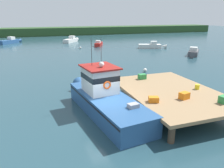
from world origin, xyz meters
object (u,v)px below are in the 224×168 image
Objects in this scene: main_fishing_boat at (104,97)px; bait_bucket at (197,87)px; moored_boat_off_the_point at (98,44)px; crate_stack_mid_dock at (224,99)px; moored_boat_outer_mooring at (10,41)px; moored_boat_mid_harbor at (71,40)px; mooring_buoy_outer at (145,70)px; moored_boat_far_left at (152,46)px; mooring_buoy_inshore at (80,48)px; moored_boat_near_channel at (193,52)px; crate_stack_near_edge at (154,99)px; crate_single_by_cleat at (142,77)px; crate_single_far at (184,96)px.

main_fishing_boat is 29.28× the size of bait_bucket.
moored_boat_off_the_point is at bearing 86.24° from bait_bucket.
moored_boat_outer_mooring is at bearing 108.40° from crate_stack_mid_dock.
mooring_buoy_outer is at bearing -84.30° from moored_boat_mid_harbor.
moored_boat_far_left is 31.72m from moored_boat_outer_mooring.
mooring_buoy_inshore is (-13.27, 3.97, -0.27)m from moored_boat_far_left.
moored_boat_near_channel is 11.71× the size of mooring_buoy_inshore.
bait_bucket is at bearing -70.28° from moored_boat_outer_mooring.
crate_stack_near_edge is 0.11× the size of moored_boat_mid_harbor.
moored_boat_far_left is (13.10, -15.27, -0.03)m from moored_boat_mid_harbor.
crate_stack_near_edge is (2.46, -2.25, 0.36)m from main_fishing_boat.
mooring_buoy_outer is (1.29, 12.57, -1.21)m from crate_stack_mid_dock.
moored_boat_far_left is (11.00, 26.28, -0.90)m from bait_bucket.
moored_boat_outer_mooring reaches higher than mooring_buoy_outer.
moored_boat_off_the_point is 0.88× the size of moored_boat_outer_mooring.
crate_single_by_cleat is 0.12× the size of moored_boat_outer_mooring.
moored_boat_off_the_point reaches higher than mooring_buoy_outer.
moored_boat_far_left is 1.06× the size of moored_boat_outer_mooring.
main_fishing_boat reaches higher than bait_bucket.
bait_bucket reaches higher than mooring_buoy_inshore.
moored_boat_near_channel is 39.30m from moored_boat_outer_mooring.
moored_boat_outer_mooring reaches higher than mooring_buoy_inshore.
moored_boat_near_channel is 0.88× the size of moored_boat_far_left.
crate_stack_mid_dock is 2.28m from crate_single_far.
mooring_buoy_outer is 1.06× the size of mooring_buoy_inshore.
crate_stack_near_edge is at bearing 175.43° from crate_single_far.
crate_single_by_cleat reaches higher than crate_stack_near_edge.
moored_boat_mid_harbor is 31.80m from mooring_buoy_outer.
crate_stack_mid_dock is at bearing -21.34° from crate_stack_near_edge.
moored_boat_off_the_point is (2.18, 33.16, -0.97)m from bait_bucket.
main_fishing_boat is 43.37m from moored_boat_outer_mooring.
mooring_buoy_outer is (-9.95, -16.37, -0.26)m from moored_boat_far_left.
crate_single_by_cleat is at bearing -120.86° from moored_boat_far_left.
moored_boat_outer_mooring is 12.58× the size of mooring_buoy_inshore.
crate_stack_near_edge is 0.11× the size of moored_boat_far_left.
mooring_buoy_inshore is at bearing 140.03° from moored_boat_near_channel.
moored_boat_outer_mooring is at bearing 108.16° from crate_single_by_cleat.
main_fishing_boat is at bearing -148.23° from crate_single_by_cleat.
crate_single_far is at bearing -147.89° from bait_bucket.
moored_boat_near_channel is at bearing 45.99° from crate_stack_near_edge.
mooring_buoy_inshore is at bearing 89.46° from crate_single_by_cleat.
moored_boat_outer_mooring is at bearing 149.72° from moored_boat_off_the_point.
mooring_buoy_outer is at bearing 74.43° from crate_single_far.
moored_boat_off_the_point is at bearing 80.95° from crate_single_by_cleat.
bait_bucket is (2.07, 1.30, -0.04)m from crate_single_far.
crate_single_far is 1.49× the size of mooring_buoy_inshore.
moored_boat_far_left is at bearing 67.28° from bait_bucket.
bait_bucket reaches higher than moored_boat_outer_mooring.
mooring_buoy_outer is (-12.39, -7.17, -0.26)m from moored_boat_near_channel.
crate_stack_near_edge is at bearing -93.44° from mooring_buoy_inshore.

